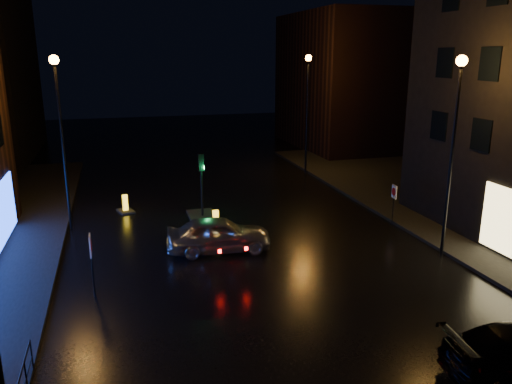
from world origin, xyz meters
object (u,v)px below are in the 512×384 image
bollard_far (126,208)px  road_sign_left (91,251)px  road_sign_right (394,195)px  silver_hatchback (219,234)px  traffic_signal (202,208)px  bollard_near (216,226)px

bollard_far → road_sign_left: (-1.39, -9.97, 1.54)m
road_sign_left → road_sign_right: 14.95m
silver_hatchback → road_sign_left: bearing=124.9°
traffic_signal → road_sign_left: traffic_signal is taller
road_sign_left → road_sign_right: bearing=15.5°
traffic_signal → silver_hatchback: (-0.12, -4.82, 0.27)m
bollard_near → bollard_far: bollard_near is taller
traffic_signal → road_sign_left: 9.53m
road_sign_right → bollard_far: bearing=-18.3°
bollard_near → road_sign_right: (8.83, -1.56, 1.33)m
silver_hatchback → road_sign_left: (-5.18, -3.00, 0.98)m
bollard_near → road_sign_right: road_sign_right is taller
bollard_far → road_sign_right: bearing=-41.5°
bollard_near → bollard_far: bearing=133.0°
bollard_near → traffic_signal: bearing=96.2°
road_sign_right → bollard_near: bearing=-3.8°
traffic_signal → road_sign_left: bearing=-124.1°
traffic_signal → bollard_far: (-3.91, 2.15, -0.29)m
traffic_signal → road_sign_right: traffic_signal is taller
road_sign_left → traffic_signal: bearing=55.7°
traffic_signal → silver_hatchback: 4.83m
bollard_near → road_sign_left: road_sign_left is taller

